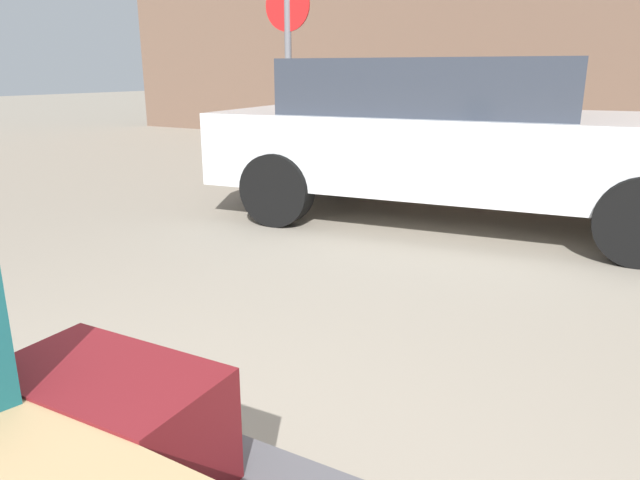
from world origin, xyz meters
The scene contains 3 objects.
duffel_bag_maroon_stacked_top centered at (0.03, 0.13, 0.49)m, with size 0.54×0.32×0.30m, color maroon.
parked_car centered at (-0.50, 4.49, 0.76)m, with size 4.48×2.31×1.42m.
no_parking_sign centered at (-2.31, 4.58, 1.37)m, with size 0.50×0.07×2.20m.
Camera 1 is at (1.08, -0.68, 1.32)m, focal length 32.65 mm.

